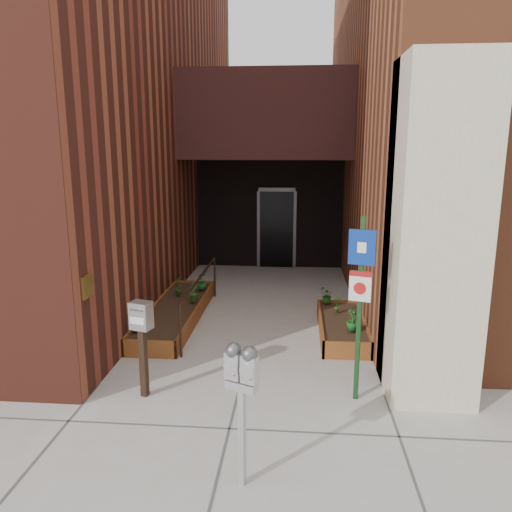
# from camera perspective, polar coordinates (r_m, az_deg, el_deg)

# --- Properties ---
(ground) EXTENTS (80.00, 80.00, 0.00)m
(ground) POSITION_cam_1_polar(r_m,az_deg,el_deg) (7.20, -1.96, -14.97)
(ground) COLOR #9E9991
(ground) RESTS_ON ground
(architecture) EXTENTS (20.00, 14.60, 10.00)m
(architecture) POSITION_cam_1_polar(r_m,az_deg,el_deg) (13.37, 0.72, 19.66)
(architecture) COLOR maroon
(architecture) RESTS_ON ground
(planter_left) EXTENTS (0.90, 3.60, 0.30)m
(planter_left) POSITION_cam_1_polar(r_m,az_deg,el_deg) (9.86, -9.14, -6.50)
(planter_left) COLOR brown
(planter_left) RESTS_ON ground
(planter_right) EXTENTS (0.80, 2.20, 0.30)m
(planter_right) POSITION_cam_1_polar(r_m,az_deg,el_deg) (9.15, 9.79, -8.05)
(planter_right) COLOR brown
(planter_right) RESTS_ON ground
(handrail) EXTENTS (0.04, 3.34, 0.90)m
(handrail) POSITION_cam_1_polar(r_m,az_deg,el_deg) (9.52, -6.41, -3.24)
(handrail) COLOR black
(handrail) RESTS_ON ground
(parking_meter) EXTENTS (0.34, 0.24, 1.49)m
(parking_meter) POSITION_cam_1_polar(r_m,az_deg,el_deg) (4.90, -1.66, -13.74)
(parking_meter) COLOR #B2B2B5
(parking_meter) RESTS_ON ground
(sign_post) EXTENTS (0.33, 0.13, 2.47)m
(sign_post) POSITION_cam_1_polar(r_m,az_deg,el_deg) (6.51, 11.82, -3.83)
(sign_post) COLOR #143918
(sign_post) RESTS_ON ground
(payment_dropbox) EXTENTS (0.31, 0.26, 1.33)m
(payment_dropbox) POSITION_cam_1_polar(r_m,az_deg,el_deg) (6.80, -12.93, -8.12)
(payment_dropbox) COLOR black
(payment_dropbox) RESTS_ON ground
(shrub_left_a) EXTENTS (0.46, 0.46, 0.39)m
(shrub_left_a) POSITION_cam_1_polar(r_m,az_deg,el_deg) (8.60, -13.33, -6.99)
(shrub_left_a) COLOR #2A621C
(shrub_left_a) RESTS_ON planter_left
(shrub_left_b) EXTENTS (0.26, 0.26, 0.37)m
(shrub_left_b) POSITION_cam_1_polar(r_m,az_deg,el_deg) (9.97, -7.23, -4.10)
(shrub_left_b) COLOR #2A5C1A
(shrub_left_b) RESTS_ON planter_left
(shrub_left_c) EXTENTS (0.29, 0.29, 0.37)m
(shrub_left_c) POSITION_cam_1_polar(r_m,az_deg,el_deg) (10.74, -6.23, -2.86)
(shrub_left_c) COLOR #18541B
(shrub_left_c) RESTS_ON planter_left
(shrub_left_d) EXTENTS (0.25, 0.25, 0.40)m
(shrub_left_d) POSITION_cam_1_polar(r_m,az_deg,el_deg) (10.41, -8.88, -3.34)
(shrub_left_d) COLOR #1F5518
(shrub_left_d) RESTS_ON planter_left
(shrub_right_a) EXTENTS (0.28, 0.28, 0.36)m
(shrub_right_a) POSITION_cam_1_polar(r_m,az_deg,el_deg) (8.52, 10.96, -7.19)
(shrub_right_a) COLOR #19591D
(shrub_right_a) RESTS_ON planter_right
(shrub_right_b) EXTENTS (0.22, 0.22, 0.30)m
(shrub_right_b) POSITION_cam_1_polar(r_m,az_deg,el_deg) (9.40, 9.28, -5.43)
(shrub_right_b) COLOR #29611B
(shrub_right_b) RESTS_ON planter_right
(shrub_right_c) EXTENTS (0.38, 0.38, 0.30)m
(shrub_right_c) POSITION_cam_1_polar(r_m,az_deg,el_deg) (9.88, 8.07, -4.50)
(shrub_right_c) COLOR #1B5A19
(shrub_right_c) RESTS_ON planter_right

